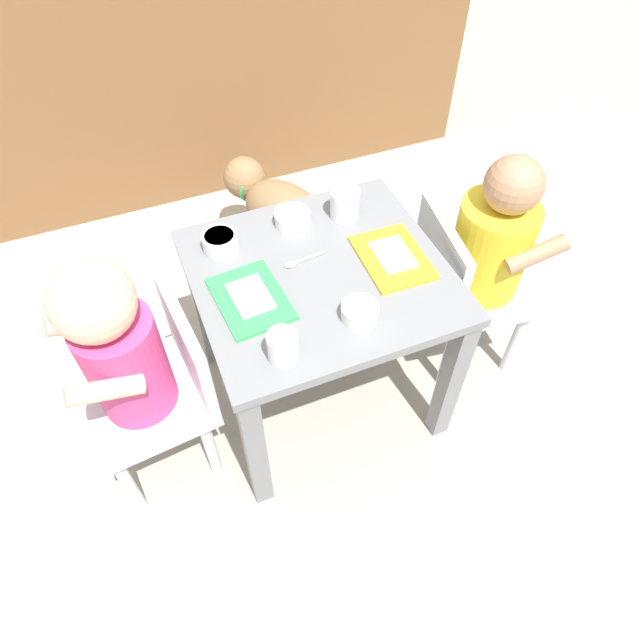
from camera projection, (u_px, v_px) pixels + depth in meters
The scene contains 14 objects.
ground_plane at pixel (320, 389), 1.61m from camera, with size 7.00×7.00×0.00m, color #9E998E.
kitchen_cabinet_back at pixel (193, 49), 1.93m from camera, with size 1.98×0.33×0.95m, color brown.
dining_table at pixel (320, 299), 1.31m from camera, with size 0.55×0.52×0.48m.
seated_child_left at pixel (128, 356), 1.14m from camera, with size 0.31×0.31×0.69m.
seated_child_right at pixel (487, 248), 1.39m from camera, with size 0.32×0.32×0.66m.
dog at pixel (278, 208), 1.79m from camera, with size 0.31×0.42×0.33m.
food_tray_left at pixel (251, 298), 1.18m from camera, with size 0.15×0.20×0.02m.
food_tray_right at pixel (393, 257), 1.26m from camera, with size 0.15×0.20×0.02m.
water_cup_left at pixel (283, 348), 1.07m from camera, with size 0.06×0.06×0.07m.
water_cup_right at pixel (345, 205), 1.34m from camera, with size 0.07×0.07×0.07m.
cereal_bowl_right_side at pixel (291, 218), 1.33m from camera, with size 0.09×0.09×0.03m.
veggie_bowl_near at pixel (360, 312), 1.14m from camera, with size 0.08×0.08×0.03m.
cereal_bowl_left_side at pixel (220, 241), 1.27m from camera, with size 0.08×0.08×0.04m.
spoon_by_left_tray at pixel (300, 261), 1.26m from camera, with size 0.10×0.02×0.01m.
Camera 1 is at (-0.33, -0.81, 1.36)m, focal length 31.50 mm.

